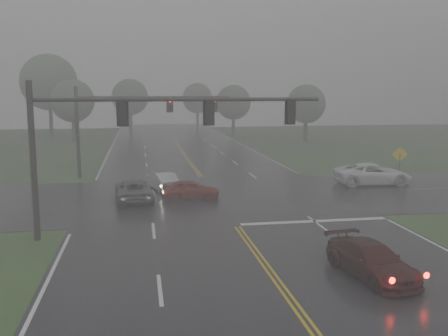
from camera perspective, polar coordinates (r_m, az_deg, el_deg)
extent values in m
cube|color=black|center=(32.89, -0.49, -4.01)|extent=(18.00, 160.00, 0.02)
cube|color=black|center=(34.82, -1.01, -3.29)|extent=(120.00, 14.00, 0.02)
cube|color=silver|center=(28.72, 10.28, -6.06)|extent=(8.50, 0.50, 0.01)
imported|color=#330A09|center=(20.98, 16.42, -11.90)|extent=(2.64, 4.91, 1.35)
imported|color=maroon|center=(34.05, -3.79, -3.59)|extent=(4.06, 1.99, 1.33)
imported|color=#B9BCC2|center=(37.45, -6.99, -2.50)|extent=(2.38, 4.25, 1.33)
imported|color=#4C4E53|center=(34.08, -10.24, -3.70)|extent=(2.71, 5.30, 1.43)
imported|color=white|center=(41.00, 16.59, -1.82)|extent=(6.19, 3.22, 1.67)
cylinder|color=black|center=(25.79, -20.97, 0.65)|extent=(0.30, 0.30, 7.79)
cylinder|color=black|center=(25.57, -21.34, 7.38)|extent=(0.19, 0.19, 0.87)
cylinder|color=black|center=(25.14, -4.98, 7.81)|extent=(14.33, 0.19, 0.19)
cube|color=black|center=(25.09, -11.54, 6.18)|extent=(0.37, 0.30, 1.14)
cube|color=black|center=(25.26, -11.53, 6.20)|extent=(0.60, 0.03, 1.35)
cube|color=black|center=(25.31, -1.71, 6.37)|extent=(0.37, 0.30, 1.14)
cube|color=black|center=(25.49, -1.76, 6.39)|extent=(0.60, 0.03, 1.35)
cube|color=black|center=(26.25, 7.68, 6.39)|extent=(0.37, 0.30, 1.14)
cube|color=black|center=(26.42, 7.57, 6.40)|extent=(0.60, 0.03, 1.35)
cylinder|color=black|center=(43.52, -16.38, 3.89)|extent=(0.30, 0.30, 7.69)
cylinder|color=black|center=(43.39, -16.55, 7.82)|extent=(0.19, 0.19, 0.85)
cylinder|color=black|center=(43.10, -7.94, 8.02)|extent=(12.88, 0.19, 0.19)
cube|color=black|center=(43.11, -11.37, 7.09)|extent=(0.36, 0.30, 1.12)
cube|color=black|center=(43.29, -11.37, 7.09)|extent=(0.59, 0.03, 1.33)
cylinder|color=#FF0C05|center=(42.94, -11.39, 7.55)|extent=(0.23, 0.06, 0.23)
cube|color=black|center=(43.18, -6.20, 7.21)|extent=(0.36, 0.30, 1.12)
cube|color=black|center=(43.35, -6.22, 7.21)|extent=(0.59, 0.03, 1.33)
cylinder|color=#FF0C05|center=(43.00, -6.20, 7.67)|extent=(0.23, 0.06, 0.23)
cube|color=black|center=(43.58, -1.09, 7.27)|extent=(0.36, 0.30, 1.12)
cube|color=black|center=(43.75, -1.12, 7.28)|extent=(0.59, 0.03, 1.33)
cylinder|color=#FF0C05|center=(43.40, -1.05, 7.73)|extent=(0.23, 0.06, 0.23)
cylinder|color=black|center=(42.10, 19.41, -0.08)|extent=(0.08, 0.08, 2.33)
cube|color=yellow|center=(41.97, 19.46, 1.49)|extent=(1.20, 0.33, 1.22)
cylinder|color=#2F271E|center=(74.76, -16.78, 4.14)|extent=(0.55, 0.55, 3.44)
sphere|color=#385136|center=(74.56, -16.92, 7.36)|extent=(6.12, 6.12, 6.12)
cylinder|color=#2F271E|center=(81.83, 1.08, 4.79)|extent=(0.52, 0.52, 3.18)
sphere|color=#385136|center=(81.66, 1.08, 7.51)|extent=(5.66, 5.66, 5.66)
cylinder|color=#2F271E|center=(91.31, -10.61, 5.20)|extent=(0.61, 0.61, 3.64)
sphere|color=#385136|center=(91.15, -10.69, 7.98)|extent=(6.46, 6.46, 6.46)
cylinder|color=#2F271E|center=(73.79, 9.30, 4.23)|extent=(0.61, 0.61, 3.17)
sphere|color=#385136|center=(73.59, 9.37, 7.23)|extent=(5.63, 5.63, 5.63)
cylinder|color=#2F271E|center=(85.55, -19.16, 5.10)|extent=(0.61, 0.61, 5.04)
sphere|color=#385136|center=(85.43, -19.37, 9.23)|extent=(8.97, 8.97, 8.97)
cylinder|color=#2F271E|center=(101.07, -3.04, 5.61)|extent=(0.53, 0.53, 3.43)
sphere|color=#385136|center=(100.92, -3.06, 7.98)|extent=(6.09, 6.09, 6.09)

